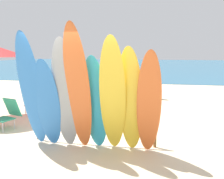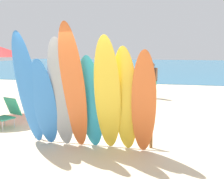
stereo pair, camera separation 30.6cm
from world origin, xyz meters
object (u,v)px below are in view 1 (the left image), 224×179
at_px(beachgoer_midbeach, 149,78).
at_px(distant_boat, 100,72).
at_px(surfboard_teal_4, 95,103).
at_px(surfboard_yellow_5, 113,96).
at_px(beachgoer_photographing, 105,82).
at_px(beach_chair_blue, 8,113).
at_px(beach_chair_red, 34,100).
at_px(surfboard_yellow_6, 130,101).
at_px(surfboard_blue_0, 32,91).
at_px(surfboard_grey_2, 65,95).
at_px(surfboard_blue_1, 48,104).
at_px(surfboard_orange_7, 149,104).
at_px(surfboard_rack, 94,120).
at_px(surfboard_orange_3, 78,89).
at_px(beachgoer_by_water, 121,73).

distance_m(beachgoer_midbeach, distant_boat, 12.94).
relative_size(surfboard_teal_4, distant_boat, 0.51).
height_order(surfboard_yellow_5, beachgoer_photographing, surfboard_yellow_5).
bearing_deg(beach_chair_blue, beach_chair_red, 115.02).
bearing_deg(surfboard_yellow_6, surfboard_blue_0, -171.42).
relative_size(surfboard_grey_2, beachgoer_photographing, 1.65).
bearing_deg(surfboard_blue_1, surfboard_grey_2, -2.04).
bearing_deg(beachgoer_midbeach, surfboard_grey_2, -64.64).
distance_m(surfboard_yellow_6, surfboard_orange_7, 0.40).
relative_size(surfboard_blue_1, beachgoer_photographing, 1.36).
height_order(surfboard_rack, surfboard_yellow_5, surfboard_yellow_5).
bearing_deg(surfboard_teal_4, distant_boat, 108.90).
xyz_separation_m(surfboard_blue_0, surfboard_orange_7, (2.51, 0.07, -0.19)).
bearing_deg(surfboard_orange_3, beachgoer_by_water, 98.73).
bearing_deg(surfboard_orange_7, surfboard_yellow_6, 162.51).
distance_m(surfboard_grey_2, beach_chair_red, 4.02).
bearing_deg(distant_boat, surfboard_yellow_5, -75.29).
xyz_separation_m(beachgoer_by_water, beach_chair_red, (-2.10, -5.78, -0.48)).
relative_size(surfboard_orange_7, beach_chair_blue, 2.71).
relative_size(surfboard_teal_4, surfboard_yellow_6, 0.92).
distance_m(surfboard_blue_1, beach_chair_blue, 2.17).
distance_m(surfboard_grey_2, distant_boat, 18.89).
relative_size(surfboard_orange_3, beach_chair_red, 3.38).
bearing_deg(beachgoer_photographing, beachgoer_by_water, -33.00).
distance_m(surfboard_blue_1, surfboard_grey_2, 0.46).
xyz_separation_m(surfboard_grey_2, beachgoer_by_water, (-0.28, 8.92, -0.31)).
bearing_deg(surfboard_blue_0, surfboard_yellow_6, 3.71).
bearing_deg(surfboard_yellow_5, surfboard_blue_1, 174.09).
relative_size(surfboard_teal_4, beachgoer_by_water, 1.34).
distance_m(surfboard_blue_1, beach_chair_red, 3.75).
bearing_deg(surfboard_orange_7, surfboard_yellow_5, 177.36).
xyz_separation_m(beachgoer_midbeach, beachgoer_by_water, (-1.65, 2.28, -0.01)).
distance_m(surfboard_orange_3, beach_chair_red, 4.28).
bearing_deg(beachgoer_photographing, surfboard_blue_1, 146.31).
xyz_separation_m(surfboard_blue_1, surfboard_yellow_5, (1.44, -0.04, 0.23)).
bearing_deg(surfboard_yellow_5, surfboard_orange_3, 177.42).
bearing_deg(surfboard_orange_3, surfboard_yellow_5, 6.72).
relative_size(surfboard_teal_4, beachgoer_midbeach, 1.32).
relative_size(surfboard_rack, surfboard_orange_3, 1.05).
relative_size(surfboard_blue_1, beachgoer_by_water, 1.31).
xyz_separation_m(beachgoer_by_water, distant_boat, (-3.54, 9.55, -0.75)).
relative_size(surfboard_rack, surfboard_grey_2, 1.18).
height_order(surfboard_grey_2, distant_boat, surfboard_grey_2).
relative_size(surfboard_orange_3, beachgoer_midbeach, 1.76).
distance_m(beachgoer_photographing, distant_boat, 13.79).
bearing_deg(beachgoer_photographing, beach_chair_red, 101.55).
bearing_deg(surfboard_blue_0, distant_boat, 99.14).
relative_size(surfboard_yellow_5, surfboard_yellow_6, 1.11).
bearing_deg(beach_chair_blue, surfboard_orange_7, 1.45).
height_order(beachgoer_by_water, distant_boat, beachgoer_by_water).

